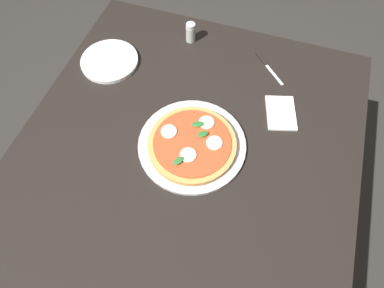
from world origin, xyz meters
The scene contains 8 objects.
ground_plane centered at (0.00, 0.00, 0.00)m, with size 6.00×6.00×0.00m, color #2D2B28.
dining_table centered at (0.00, 0.00, 0.63)m, with size 1.14×1.01×0.74m.
serving_tray centered at (0.03, -0.01, 0.74)m, with size 0.32×0.32×0.01m, color #B2B2B7.
pizza centered at (0.02, -0.02, 0.76)m, with size 0.26×0.26×0.03m.
plate_white centered at (0.26, 0.37, 0.74)m, with size 0.20×0.20×0.01m, color white.
napkin centered at (0.23, -0.25, 0.74)m, with size 0.13×0.09×0.01m, color white.
knife centered at (0.42, -0.16, 0.74)m, with size 0.12×0.12×0.01m.
pepper_shaker centered at (0.45, 0.13, 0.77)m, with size 0.03×0.03×0.07m.
Camera 1 is at (-0.44, -0.17, 1.61)m, focal length 31.33 mm.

